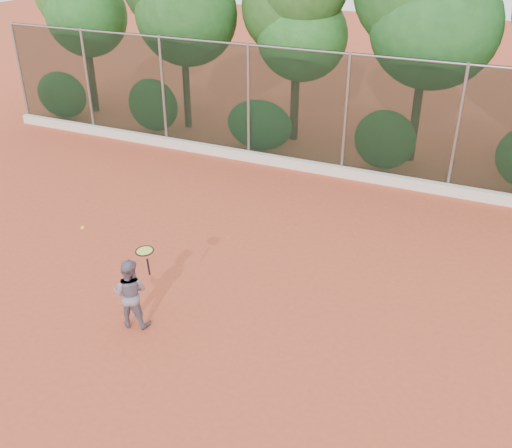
% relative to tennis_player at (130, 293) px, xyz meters
% --- Properties ---
extents(ground, '(80.00, 80.00, 0.00)m').
position_rel_tennis_player_xyz_m(ground, '(1.40, 1.36, -0.68)').
color(ground, '#C34C2E').
rests_on(ground, ground).
extents(concrete_curb, '(24.00, 0.20, 0.30)m').
position_rel_tennis_player_xyz_m(concrete_curb, '(1.40, 8.18, -0.53)').
color(concrete_curb, silver).
rests_on(concrete_curb, ground).
extents(tennis_player, '(0.77, 0.66, 1.36)m').
position_rel_tennis_player_xyz_m(tennis_player, '(0.00, 0.00, 0.00)').
color(tennis_player, slate).
rests_on(tennis_player, ground).
extents(chainlink_fence, '(24.09, 0.09, 3.50)m').
position_rel_tennis_player_xyz_m(chainlink_fence, '(1.40, 8.36, 1.18)').
color(chainlink_fence, black).
rests_on(chainlink_fence, ground).
extents(foliage_backdrop, '(23.70, 3.63, 7.55)m').
position_rel_tennis_player_xyz_m(foliage_backdrop, '(0.86, 10.34, 3.72)').
color(foliage_backdrop, '#412919').
rests_on(foliage_backdrop, ground).
extents(tennis_racket, '(0.37, 0.37, 0.54)m').
position_rel_tennis_player_xyz_m(tennis_racket, '(0.47, -0.06, 0.99)').
color(tennis_racket, black).
rests_on(tennis_racket, ground).
extents(tennis_ball_in_flight, '(0.07, 0.07, 0.07)m').
position_rel_tennis_player_xyz_m(tennis_ball_in_flight, '(-0.87, 0.00, 1.14)').
color(tennis_ball_in_flight, '#E5EF36').
rests_on(tennis_ball_in_flight, ground).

